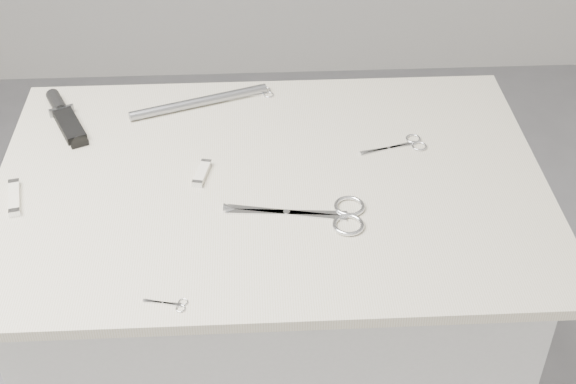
{
  "coord_description": "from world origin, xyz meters",
  "views": [
    {
      "loc": [
        -0.03,
        -1.16,
        1.8
      ],
      "look_at": [
        0.03,
        -0.04,
        0.92
      ],
      "focal_mm": 50.0,
      "sensor_mm": 36.0,
      "label": 1
    }
  ],
  "objects_px": {
    "embroidery_scissors_b": "(258,94)",
    "tiny_scissors": "(171,304)",
    "pocket_knife_a": "(14,197)",
    "embroidery_scissors_a": "(405,145)",
    "sheathed_knife": "(64,115)",
    "plinth": "(274,350)",
    "large_shears": "(327,214)",
    "pocket_knife_b": "(202,173)",
    "metal_rail": "(199,102)"
  },
  "relations": [
    {
      "from": "embroidery_scissors_b",
      "to": "tiny_scissors",
      "type": "distance_m",
      "value": 0.62
    },
    {
      "from": "pocket_knife_a",
      "to": "embroidery_scissors_b",
      "type": "bearing_deg",
      "value": -65.05
    },
    {
      "from": "embroidery_scissors_a",
      "to": "pocket_knife_a",
      "type": "bearing_deg",
      "value": 174.97
    },
    {
      "from": "sheathed_knife",
      "to": "embroidery_scissors_b",
      "type": "bearing_deg",
      "value": -104.32
    },
    {
      "from": "embroidery_scissors_b",
      "to": "pocket_knife_a",
      "type": "relative_size",
      "value": 0.99
    },
    {
      "from": "plinth",
      "to": "large_shears",
      "type": "height_order",
      "value": "large_shears"
    },
    {
      "from": "large_shears",
      "to": "tiny_scissors",
      "type": "distance_m",
      "value": 0.32
    },
    {
      "from": "pocket_knife_b",
      "to": "embroidery_scissors_b",
      "type": "bearing_deg",
      "value": -8.39
    },
    {
      "from": "pocket_knife_b",
      "to": "large_shears",
      "type": "bearing_deg",
      "value": -107.43
    },
    {
      "from": "embroidery_scissors_a",
      "to": "pocket_knife_b",
      "type": "height_order",
      "value": "pocket_knife_b"
    },
    {
      "from": "large_shears",
      "to": "metal_rail",
      "type": "distance_m",
      "value": 0.43
    },
    {
      "from": "embroidery_scissors_b",
      "to": "metal_rail",
      "type": "xyz_separation_m",
      "value": [
        -0.12,
        -0.04,
        0.01
      ]
    },
    {
      "from": "pocket_knife_a",
      "to": "metal_rail",
      "type": "xyz_separation_m",
      "value": [
        0.31,
        0.29,
        0.0
      ]
    },
    {
      "from": "embroidery_scissors_b",
      "to": "sheathed_knife",
      "type": "xyz_separation_m",
      "value": [
        -0.39,
        -0.07,
        0.01
      ]
    },
    {
      "from": "embroidery_scissors_a",
      "to": "pocket_knife_b",
      "type": "xyz_separation_m",
      "value": [
        -0.39,
        -0.08,
        0.0
      ]
    },
    {
      "from": "embroidery_scissors_b",
      "to": "tiny_scissors",
      "type": "xyz_separation_m",
      "value": [
        -0.14,
        -0.6,
        -0.0
      ]
    },
    {
      "from": "embroidery_scissors_b",
      "to": "plinth",
      "type": "bearing_deg",
      "value": -103.14
    },
    {
      "from": "tiny_scissors",
      "to": "metal_rail",
      "type": "distance_m",
      "value": 0.56
    },
    {
      "from": "plinth",
      "to": "large_shears",
      "type": "relative_size",
      "value": 3.7
    },
    {
      "from": "embroidery_scissors_a",
      "to": "pocket_knife_b",
      "type": "distance_m",
      "value": 0.39
    },
    {
      "from": "tiny_scissors",
      "to": "pocket_knife_a",
      "type": "xyz_separation_m",
      "value": [
        -0.29,
        0.27,
        0.0
      ]
    },
    {
      "from": "plinth",
      "to": "sheathed_knife",
      "type": "bearing_deg",
      "value": 151.25
    },
    {
      "from": "sheathed_knife",
      "to": "metal_rail",
      "type": "bearing_deg",
      "value": -107.76
    },
    {
      "from": "tiny_scissors",
      "to": "pocket_knife_b",
      "type": "bearing_deg",
      "value": 96.11
    },
    {
      "from": "pocket_knife_a",
      "to": "pocket_knife_b",
      "type": "bearing_deg",
      "value": -93.01
    },
    {
      "from": "embroidery_scissors_b",
      "to": "sheathed_knife",
      "type": "relative_size",
      "value": 0.54
    },
    {
      "from": "pocket_knife_b",
      "to": "metal_rail",
      "type": "height_order",
      "value": "metal_rail"
    },
    {
      "from": "sheathed_knife",
      "to": "pocket_knife_b",
      "type": "distance_m",
      "value": 0.35
    },
    {
      "from": "sheathed_knife",
      "to": "tiny_scissors",
      "type": "bearing_deg",
      "value": -179.44
    },
    {
      "from": "embroidery_scissors_b",
      "to": "metal_rail",
      "type": "relative_size",
      "value": 0.34
    },
    {
      "from": "pocket_knife_a",
      "to": "plinth",
      "type": "bearing_deg",
      "value": -97.77
    },
    {
      "from": "embroidery_scissors_a",
      "to": "metal_rail",
      "type": "distance_m",
      "value": 0.43
    },
    {
      "from": "large_shears",
      "to": "embroidery_scissors_b",
      "type": "height_order",
      "value": "large_shears"
    },
    {
      "from": "tiny_scissors",
      "to": "pocket_knife_a",
      "type": "height_order",
      "value": "pocket_knife_a"
    },
    {
      "from": "large_shears",
      "to": "tiny_scissors",
      "type": "xyz_separation_m",
      "value": [
        -0.25,
        -0.2,
        -0.0
      ]
    },
    {
      "from": "embroidery_scissors_a",
      "to": "pocket_knife_a",
      "type": "xyz_separation_m",
      "value": [
        -0.71,
        -0.13,
        0.0
      ]
    },
    {
      "from": "embroidery_scissors_a",
      "to": "pocket_knife_a",
      "type": "relative_size",
      "value": 1.32
    },
    {
      "from": "embroidery_scissors_b",
      "to": "pocket_knife_b",
      "type": "height_order",
      "value": "pocket_knife_b"
    },
    {
      "from": "plinth",
      "to": "pocket_knife_b",
      "type": "xyz_separation_m",
      "value": [
        -0.13,
        0.02,
        0.47
      ]
    },
    {
      "from": "embroidery_scissors_a",
      "to": "embroidery_scissors_b",
      "type": "xyz_separation_m",
      "value": [
        -0.28,
        0.2,
        -0.0
      ]
    },
    {
      "from": "tiny_scissors",
      "to": "pocket_knife_b",
      "type": "xyz_separation_m",
      "value": [
        0.04,
        0.32,
        0.0
      ]
    },
    {
      "from": "pocket_knife_b",
      "to": "plinth",
      "type": "bearing_deg",
      "value": -85.13
    },
    {
      "from": "embroidery_scissors_a",
      "to": "pocket_knife_a",
      "type": "distance_m",
      "value": 0.72
    },
    {
      "from": "plinth",
      "to": "pocket_knife_a",
      "type": "bearing_deg",
      "value": -175.29
    },
    {
      "from": "large_shears",
      "to": "embroidery_scissors_b",
      "type": "bearing_deg",
      "value": 113.47
    },
    {
      "from": "sheathed_knife",
      "to": "pocket_knife_a",
      "type": "xyz_separation_m",
      "value": [
        -0.04,
        -0.26,
        -0.0
      ]
    },
    {
      "from": "pocket_knife_b",
      "to": "metal_rail",
      "type": "bearing_deg",
      "value": 15.86
    },
    {
      "from": "sheathed_knife",
      "to": "metal_rail",
      "type": "height_order",
      "value": "same"
    },
    {
      "from": "plinth",
      "to": "metal_rail",
      "type": "relative_size",
      "value": 3.08
    },
    {
      "from": "embroidery_scissors_a",
      "to": "metal_rail",
      "type": "relative_size",
      "value": 0.45
    }
  ]
}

